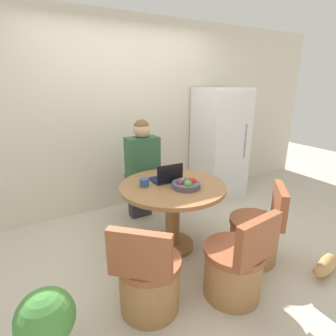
# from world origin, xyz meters

# --- Properties ---
(ground_plane) EXTENTS (12.00, 12.00, 0.00)m
(ground_plane) POSITION_xyz_m (0.00, 0.00, 0.00)
(ground_plane) COLOR beige
(wall_back) EXTENTS (7.00, 0.06, 2.60)m
(wall_back) POSITION_xyz_m (0.00, 1.47, 1.30)
(wall_back) COLOR beige
(wall_back) RESTS_ON ground_plane
(refrigerator) EXTENTS (0.71, 0.66, 1.68)m
(refrigerator) POSITION_xyz_m (1.40, 1.10, 0.84)
(refrigerator) COLOR white
(refrigerator) RESTS_ON ground_plane
(dining_table) EXTENTS (1.09, 1.09, 0.74)m
(dining_table) POSITION_xyz_m (0.02, 0.14, 0.55)
(dining_table) COLOR olive
(dining_table) RESTS_ON ground_plane
(chair_near_camera) EXTENTS (0.51, 0.51, 0.80)m
(chair_near_camera) POSITION_xyz_m (0.14, -0.71, 0.27)
(chair_near_camera) COLOR #9E7042
(chair_near_camera) RESTS_ON ground_plane
(chair_near_right_corner) EXTENTS (0.58, 0.58, 0.80)m
(chair_near_right_corner) POSITION_xyz_m (0.66, -0.44, 0.27)
(chair_near_right_corner) COLOR #9E7042
(chair_near_right_corner) RESTS_ON ground_plane
(chair_near_left_corner) EXTENTS (0.58, 0.58, 0.80)m
(chair_near_left_corner) POSITION_xyz_m (-0.55, -0.50, 0.27)
(chair_near_left_corner) COLOR #9E7042
(chair_near_left_corner) RESTS_ON ground_plane
(person_seated) EXTENTS (0.40, 0.37, 1.33)m
(person_seated) POSITION_xyz_m (-0.00, 0.91, 0.73)
(person_seated) COLOR #2D2D38
(person_seated) RESTS_ON ground_plane
(laptop) EXTENTS (0.30, 0.24, 0.20)m
(laptop) POSITION_xyz_m (0.01, 0.26, 0.78)
(laptop) COLOR #141947
(laptop) RESTS_ON dining_table
(fruit_bowl) EXTENTS (0.28, 0.28, 0.10)m
(fruit_bowl) POSITION_xyz_m (0.10, -0.00, 0.78)
(fruit_bowl) COLOR #4C4C56
(fruit_bowl) RESTS_ON dining_table
(coffee_cup) EXTENTS (0.09, 0.09, 0.08)m
(coffee_cup) POSITION_xyz_m (-0.25, 0.23, 0.78)
(coffee_cup) COLOR #2D4C84
(coffee_cup) RESTS_ON dining_table
(cat) EXTENTS (0.48, 0.22, 0.18)m
(cat) POSITION_xyz_m (1.08, -0.93, 0.09)
(cat) COLOR tan
(cat) RESTS_ON ground_plane
(potted_plant) EXTENTS (0.37, 0.37, 0.51)m
(potted_plant) POSITION_xyz_m (-1.28, -0.57, 0.30)
(potted_plant) COLOR slate
(potted_plant) RESTS_ON ground_plane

